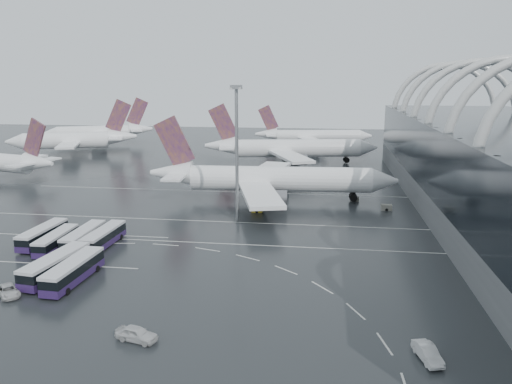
# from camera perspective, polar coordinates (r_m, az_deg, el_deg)

# --- Properties ---
(ground) EXTENTS (420.00, 420.00, 0.00)m
(ground) POSITION_cam_1_polar(r_m,az_deg,el_deg) (95.27, -4.23, -5.49)
(ground) COLOR black
(ground) RESTS_ON ground
(lane_marking_near) EXTENTS (120.00, 0.25, 0.01)m
(lane_marking_near) POSITION_cam_1_polar(r_m,az_deg,el_deg) (93.42, -4.48, -5.87)
(lane_marking_near) COLOR silver
(lane_marking_near) RESTS_ON ground
(lane_marking_mid) EXTENTS (120.00, 0.25, 0.01)m
(lane_marking_mid) POSITION_cam_1_polar(r_m,az_deg,el_deg) (106.48, -2.90, -3.45)
(lane_marking_mid) COLOR silver
(lane_marking_mid) RESTS_ON ground
(lane_marking_far) EXTENTS (120.00, 0.25, 0.01)m
(lane_marking_far) POSITION_cam_1_polar(r_m,az_deg,el_deg) (133.19, -0.69, -0.04)
(lane_marking_far) COLOR silver
(lane_marking_far) RESTS_ON ground
(bus_bay_line_south) EXTENTS (28.00, 0.25, 0.01)m
(bus_bay_line_south) POSITION_cam_1_polar(r_m,az_deg,el_deg) (89.43, -21.81, -7.69)
(bus_bay_line_south) COLOR silver
(bus_bay_line_south) RESTS_ON ground
(bus_bay_line_north) EXTENTS (28.00, 0.25, 0.01)m
(bus_bay_line_north) POSITION_cam_1_polar(r_m,az_deg,el_deg) (102.80, -17.48, -4.67)
(bus_bay_line_north) COLOR silver
(bus_bay_line_north) RESTS_ON ground
(airliner_main) EXTENTS (61.74, 54.13, 20.92)m
(airliner_main) POSITION_cam_1_polar(r_m,az_deg,el_deg) (124.10, 1.37, 1.45)
(airliner_main) COLOR white
(airliner_main) RESTS_ON ground
(airliner_gate_b) EXTENTS (61.03, 54.14, 21.25)m
(airliner_gate_b) POSITION_cam_1_polar(r_m,az_deg,el_deg) (176.75, 3.77, 4.96)
(airliner_gate_b) COLOR white
(airliner_gate_b) RESTS_ON ground
(airliner_gate_c) EXTENTS (51.23, 46.71, 18.27)m
(airliner_gate_c) POSITION_cam_1_polar(r_m,az_deg,el_deg) (220.31, 6.39, 6.32)
(airliner_gate_c) COLOR white
(airliner_gate_c) RESTS_ON ground
(jet_remote_west) EXTENTS (42.80, 34.72, 18.77)m
(jet_remote_west) POSITION_cam_1_polar(r_m,az_deg,el_deg) (169.67, -27.24, 3.02)
(jet_remote_west) COLOR white
(jet_remote_west) RESTS_ON ground
(jet_remote_mid) EXTENTS (48.59, 39.54, 21.61)m
(jet_remote_mid) POSITION_cam_1_polar(r_m,az_deg,el_deg) (209.89, -19.99, 5.56)
(jet_remote_mid) COLOR white
(jet_remote_mid) RESTS_ON ground
(jet_remote_far) EXTENTS (46.34, 37.80, 20.97)m
(jet_remote_far) POSITION_cam_1_polar(r_m,az_deg,el_deg) (237.44, -17.33, 6.51)
(jet_remote_far) COLOR white
(jet_remote_far) RESTS_ON ground
(bus_row_near_a) EXTENTS (3.44, 12.93, 3.16)m
(bus_row_near_a) POSITION_cam_1_polar(r_m,az_deg,el_deg) (100.62, -23.19, -4.49)
(bus_row_near_a) COLOR #21143F
(bus_row_near_a) RESTS_ON ground
(bus_row_near_b) EXTENTS (3.07, 12.17, 2.99)m
(bus_row_near_b) POSITION_cam_1_polar(r_m,az_deg,el_deg) (96.51, -21.86, -5.16)
(bus_row_near_b) COLOR #21143F
(bus_row_near_b) RESTS_ON ground
(bus_row_near_c) EXTENTS (3.11, 12.89, 3.17)m
(bus_row_near_c) POSITION_cam_1_polar(r_m,az_deg,el_deg) (96.41, -19.10, -4.88)
(bus_row_near_c) COLOR #21143F
(bus_row_near_c) RESTS_ON ground
(bus_row_near_d) EXTENTS (3.45, 12.97, 3.17)m
(bus_row_near_d) POSITION_cam_1_polar(r_m,az_deg,el_deg) (95.23, -17.01, -4.95)
(bus_row_near_d) COLOR #21143F
(bus_row_near_d) RESTS_ON ground
(bus_row_far_b) EXTENTS (4.88, 14.27, 3.44)m
(bus_row_far_b) POSITION_cam_1_polar(r_m,az_deg,el_deg) (83.58, -21.94, -7.77)
(bus_row_far_b) COLOR #21143F
(bus_row_far_b) RESTS_ON ground
(bus_row_far_c) EXTENTS (3.73, 13.70, 3.34)m
(bus_row_far_c) POSITION_cam_1_polar(r_m,az_deg,el_deg) (80.59, -20.14, -8.43)
(bus_row_far_c) COLOR #21143F
(bus_row_far_c) RESTS_ON ground
(van_curve_a) EXTENTS (5.53, 5.30, 1.46)m
(van_curve_a) POSITION_cam_1_polar(r_m,az_deg,el_deg) (79.90, -26.50, -10.09)
(van_curve_a) COLOR beige
(van_curve_a) RESTS_ON ground
(van_curve_b) EXTENTS (5.47, 3.18, 1.75)m
(van_curve_b) POSITION_cam_1_polar(r_m,az_deg,el_deg) (62.34, -13.49, -15.48)
(van_curve_b) COLOR beige
(van_curve_b) RESTS_ON ground
(van_curve_c) EXTENTS (2.93, 5.26, 1.64)m
(van_curve_c) POSITION_cam_1_polar(r_m,az_deg,el_deg) (60.25, 19.03, -17.00)
(van_curve_c) COLOR beige
(van_curve_c) RESTS_ON ground
(floodlight_mast) EXTENTS (2.19, 2.19, 28.58)m
(floodlight_mast) POSITION_cam_1_polar(r_m,az_deg,el_deg) (103.85, -2.22, 6.27)
(floodlight_mast) COLOR gray
(floodlight_mast) RESTS_ON ground
(gse_cart_belly_b) EXTENTS (2.04, 1.20, 1.11)m
(gse_cart_belly_b) POSITION_cam_1_polar(r_m,az_deg,el_deg) (126.22, 11.21, -0.78)
(gse_cart_belly_b) COLOR slate
(gse_cart_belly_b) RESTS_ON ground
(gse_cart_belly_c) EXTENTS (2.43, 1.44, 1.33)m
(gse_cart_belly_c) POSITION_cam_1_polar(r_m,az_deg,el_deg) (113.88, 0.13, -1.98)
(gse_cart_belly_c) COLOR #B09117
(gse_cart_belly_c) RESTS_ON ground
(gse_cart_belly_d) EXTENTS (2.45, 1.45, 1.34)m
(gse_cart_belly_d) POSITION_cam_1_polar(r_m,az_deg,el_deg) (119.36, 14.68, -1.71)
(gse_cart_belly_d) COLOR slate
(gse_cart_belly_d) RESTS_ON ground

